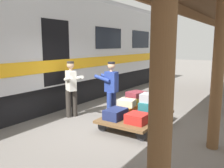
% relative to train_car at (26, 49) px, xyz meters
% --- Properties ---
extents(ground_plane, '(60.00, 60.00, 0.00)m').
position_rel_train_car_xyz_m(ground_plane, '(-3.79, -0.00, -2.06)').
color(ground_plane, slate).
extents(train_car, '(3.03, 16.50, 4.00)m').
position_rel_train_car_xyz_m(train_car, '(0.00, 0.00, 0.00)').
color(train_car, '#B7BABF').
rests_on(train_car, ground_plane).
extents(luggage_cart, '(1.39, 2.07, 0.31)m').
position_rel_train_car_xyz_m(luggage_cart, '(-4.14, -0.32, -1.79)').
color(luggage_cart, brown).
rests_on(luggage_cart, ground_plane).
extents(suitcase_red_plastic, '(0.49, 0.48, 0.23)m').
position_rel_train_car_xyz_m(suitcase_red_plastic, '(-4.45, 0.25, -1.63)').
color(suitcase_red_plastic, '#AD231E').
rests_on(suitcase_red_plastic, luggage_cart).
extents(suitcase_maroon_trunk, '(0.46, 0.57, 0.20)m').
position_rel_train_car_xyz_m(suitcase_maroon_trunk, '(-4.45, -0.32, -1.65)').
color(suitcase_maroon_trunk, maroon).
rests_on(suitcase_maroon_trunk, luggage_cart).
extents(suitcase_orange_carryall, '(0.47, 0.52, 0.20)m').
position_rel_train_car_xyz_m(suitcase_orange_carryall, '(-3.82, -0.32, -1.65)').
color(suitcase_orange_carryall, '#CC6B23').
rests_on(suitcase_orange_carryall, luggage_cart).
extents(suitcase_olive_duffel, '(0.52, 0.59, 0.25)m').
position_rel_train_car_xyz_m(suitcase_olive_duffel, '(-4.45, -0.89, -1.63)').
color(suitcase_olive_duffel, brown).
rests_on(suitcase_olive_duffel, luggage_cart).
extents(suitcase_navy_fabric, '(0.44, 0.60, 0.25)m').
position_rel_train_car_xyz_m(suitcase_navy_fabric, '(-3.82, 0.25, -1.62)').
color(suitcase_navy_fabric, navy).
rests_on(suitcase_navy_fabric, luggage_cart).
extents(suitcase_slate_roller, '(0.52, 0.56, 0.19)m').
position_rel_train_car_xyz_m(suitcase_slate_roller, '(-3.82, -0.89, -1.65)').
color(suitcase_slate_roller, '#4C515B').
rests_on(suitcase_slate_roller, luggage_cart).
extents(suitcase_yellow_case, '(0.41, 0.57, 0.17)m').
position_rel_train_car_xyz_m(suitcase_yellow_case, '(-3.86, -0.87, -1.47)').
color(suitcase_yellow_case, gold).
rests_on(suitcase_yellow_case, suitcase_slate_roller).
extents(suitcase_teal_softside, '(0.39, 0.59, 0.20)m').
position_rel_train_car_xyz_m(suitcase_teal_softside, '(-4.41, -0.35, -1.45)').
color(suitcase_teal_softside, '#1E666B').
rests_on(suitcase_teal_softside, suitcase_maroon_trunk).
extents(suitcase_gray_aluminum, '(0.34, 0.43, 0.22)m').
position_rel_train_car_xyz_m(suitcase_gray_aluminum, '(-4.42, -0.36, -1.24)').
color(suitcase_gray_aluminum, '#9EA0A5').
rests_on(suitcase_gray_aluminum, suitcase_teal_softside).
extents(suitcase_burgundy_valise, '(0.53, 0.59, 0.16)m').
position_rel_train_car_xyz_m(suitcase_burgundy_valise, '(-3.83, -0.87, -1.31)').
color(suitcase_burgundy_valise, maroon).
rests_on(suitcase_burgundy_valise, suitcase_yellow_case).
extents(suitcase_cream_canvas, '(0.50, 0.44, 0.19)m').
position_rel_train_car_xyz_m(suitcase_cream_canvas, '(-3.83, -0.31, -1.45)').
color(suitcase_cream_canvas, beige).
rests_on(suitcase_cream_canvas, suitcase_orange_carryall).
extents(porter_in_overalls, '(0.67, 0.43, 1.70)m').
position_rel_train_car_xyz_m(porter_in_overalls, '(-3.19, -0.48, -1.14)').
color(porter_in_overalls, navy).
rests_on(porter_in_overalls, ground_plane).
extents(porter_by_door, '(0.74, 0.60, 1.70)m').
position_rel_train_car_xyz_m(porter_by_door, '(-2.09, 0.02, -1.14)').
color(porter_by_door, '#332D28').
rests_on(porter_by_door, ground_plane).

